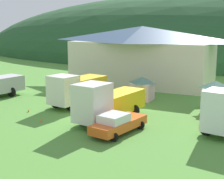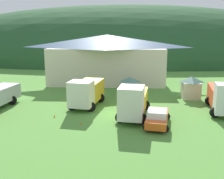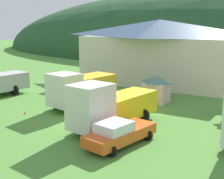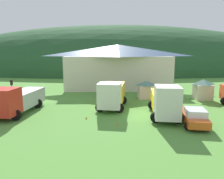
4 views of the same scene
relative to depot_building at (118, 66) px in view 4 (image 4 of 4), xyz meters
The scene contains 12 objects.
ground_plane 18.19m from the depot_building, 81.68° to the right, with size 200.00×200.00×0.00m, color #518C38.
forested_hill_backdrop 42.96m from the depot_building, 86.57° to the left, with size 140.43×60.00×32.19m, color #234C28.
depot_building is the anchor object (origin of this frame).
play_shed_cream 15.79m from the depot_building, 40.75° to the right, with size 2.47×2.19×2.96m.
play_shed_pink 10.27m from the depot_building, 67.73° to the right, with size 2.40×2.25×2.62m.
crane_truck_red 20.80m from the depot_building, 125.65° to the right, with size 3.94×8.38×3.27m.
heavy_rig_striped 14.83m from the depot_building, 95.51° to the right, with size 3.97×7.05×3.40m.
flatbed_truck_yellow 18.94m from the depot_building, 77.50° to the right, with size 3.80×8.33×3.67m.
service_pickup_orange 21.94m from the depot_building, 73.11° to the right, with size 2.97×5.58×1.66m.
traffic_light_west 20.96m from the depot_building, 126.83° to the right, with size 0.20×0.32×3.83m.
traffic_cone_near_pickup 19.79m from the depot_building, 102.47° to the right, with size 0.36×0.36×0.57m, color orange.
traffic_cone_mid_row 21.40m from the depot_building, 92.85° to the right, with size 0.36×0.36×0.50m, color orange.
Camera 4 is at (-4.54, -22.89, 7.02)m, focal length 34.62 mm.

